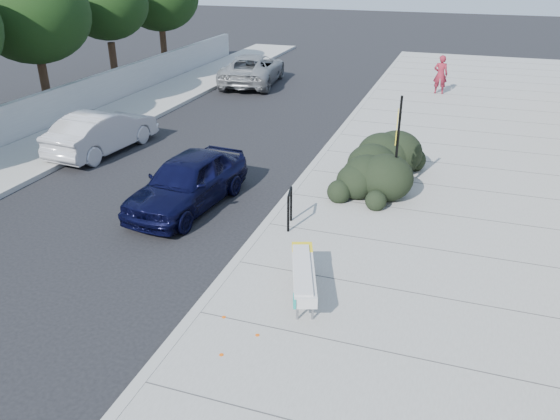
{
  "coord_description": "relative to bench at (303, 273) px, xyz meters",
  "views": [
    {
      "loc": [
        4.34,
        -9.72,
        6.46
      ],
      "look_at": [
        0.66,
        1.17,
        1.0
      ],
      "focal_mm": 35.0,
      "sensor_mm": 36.0,
      "label": 1
    }
  ],
  "objects": [
    {
      "name": "hedge",
      "position": [
        0.5,
        6.4,
        0.21
      ],
      "size": [
        3.16,
        4.29,
        1.45
      ],
      "primitive_type": "ellipsoid",
      "rotation": [
        0.0,
        0.0,
        0.36
      ],
      "color": "black",
      "rests_on": "sidewalk_near"
    },
    {
      "name": "bike_rack",
      "position": [
        -1.2,
        2.85,
        0.07
      ],
      "size": [
        0.18,
        0.65,
        0.97
      ],
      "rotation": [
        0.0,
        0.0,
        0.19
      ],
      "color": "black",
      "rests_on": "sidewalk_near"
    },
    {
      "name": "wagon_silver",
      "position": [
        -9.32,
        6.59,
        0.07
      ],
      "size": [
        1.95,
        4.57,
        1.46
      ],
      "primitive_type": "imported",
      "rotation": [
        0.0,
        0.0,
        3.05
      ],
      "color": "#BBBAC0",
      "rests_on": "ground"
    },
    {
      "name": "tree_far_d",
      "position": [
        -14.32,
        9.79,
        3.53
      ],
      "size": [
        4.6,
        4.6,
        6.16
      ],
      "color": "#332114",
      "rests_on": "ground"
    },
    {
      "name": "pedestrian",
      "position": [
        1.35,
        18.8,
        0.41
      ],
      "size": [
        0.69,
        0.47,
        1.84
      ],
      "primitive_type": "imported",
      "rotation": [
        0.0,
        0.0,
        3.19
      ],
      "color": "maroon",
      "rests_on": "sidewalk_near"
    },
    {
      "name": "tree_far_e",
      "position": [
        -14.32,
        14.79,
        3.52
      ],
      "size": [
        4.0,
        4.0,
        5.9
      ],
      "color": "#332114",
      "rests_on": "ground"
    },
    {
      "name": "curb_near",
      "position": [
        -1.82,
        5.79,
        -0.58
      ],
      "size": [
        0.22,
        50.0,
        0.17
      ],
      "primitive_type": "cube",
      "color": "#9E9E99",
      "rests_on": "ground"
    },
    {
      "name": "far_wall",
      "position": [
        -13.02,
        5.79,
        0.09
      ],
      "size": [
        0.3,
        40.0,
        1.5
      ],
      "primitive_type": "cube",
      "color": "#9E9E99",
      "rests_on": "ground"
    },
    {
      "name": "sidewalk_far",
      "position": [
        -11.32,
        5.79,
        -0.59
      ],
      "size": [
        3.0,
        50.0,
        0.15
      ],
      "primitive_type": "cube",
      "color": "gray",
      "rests_on": "ground"
    },
    {
      "name": "sedan_navy",
      "position": [
        -4.32,
        3.37,
        0.09
      ],
      "size": [
        2.19,
        4.54,
        1.5
      ],
      "primitive_type": "imported",
      "rotation": [
        0.0,
        0.0,
        -0.1
      ],
      "color": "black",
      "rests_on": "ground"
    },
    {
      "name": "suv_silver",
      "position": [
        -8.27,
        18.49,
        0.13
      ],
      "size": [
        3.34,
        5.97,
        1.58
      ],
      "primitive_type": "imported",
      "rotation": [
        0.0,
        0.0,
        3.27
      ],
      "color": "gray",
      "rests_on": "ground"
    },
    {
      "name": "bench",
      "position": [
        0.0,
        0.0,
        0.0
      ],
      "size": [
        1.09,
        2.18,
        0.65
      ],
      "rotation": [
        0.0,
        0.0,
        0.33
      ],
      "color": "gray",
      "rests_on": "sidewalk_near"
    },
    {
      "name": "sidewalk_near",
      "position": [
        3.78,
        5.79,
        -0.59
      ],
      "size": [
        11.2,
        50.0,
        0.15
      ],
      "primitive_type": "cube",
      "color": "gray",
      "rests_on": "ground"
    },
    {
      "name": "sign_post",
      "position": [
        1.0,
        5.47,
        1.12
      ],
      "size": [
        0.12,
        0.34,
        2.9
      ],
      "rotation": [
        0.0,
        0.0,
        0.1
      ],
      "color": "black",
      "rests_on": "sidewalk_near"
    },
    {
      "name": "curb_far",
      "position": [
        -9.82,
        5.79,
        -0.58
      ],
      "size": [
        0.22,
        50.0,
        0.17
      ],
      "primitive_type": "cube",
      "color": "#9E9E99",
      "rests_on": "ground"
    },
    {
      "name": "ground",
      "position": [
        -1.82,
        0.79,
        -0.66
      ],
      "size": [
        120.0,
        120.0,
        0.0
      ],
      "primitive_type": "plane",
      "color": "black",
      "rests_on": "ground"
    }
  ]
}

